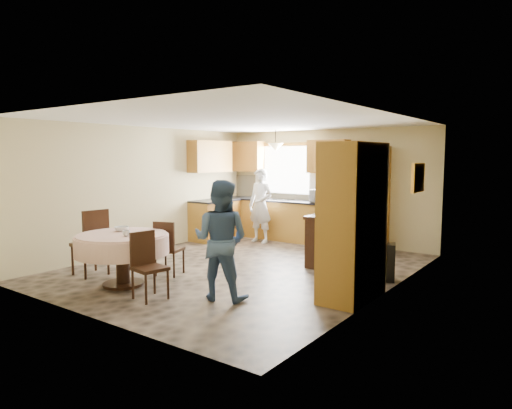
{
  "coord_description": "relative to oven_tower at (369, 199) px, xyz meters",
  "views": [
    {
      "loc": [
        4.7,
        -6.11,
        1.91
      ],
      "look_at": [
        0.05,
        0.3,
        1.08
      ],
      "focal_mm": 32.0,
      "sensor_mm": 36.0,
      "label": 1
    }
  ],
  "objects": [
    {
      "name": "floor",
      "position": [
        -1.15,
        -2.69,
        -1.06
      ],
      "size": [
        5.0,
        6.0,
        0.01
      ],
      "primitive_type": "cube",
      "color": "#6D5B4C",
      "rests_on": "ground"
    },
    {
      "name": "ceiling",
      "position": [
        -1.15,
        -2.69,
        1.44
      ],
      "size": [
        5.0,
        6.0,
        0.01
      ],
      "primitive_type": "cube",
      "color": "white",
      "rests_on": "wall_back"
    },
    {
      "name": "wall_back",
      "position": [
        -1.15,
        0.31,
        0.19
      ],
      "size": [
        5.0,
        0.02,
        2.5
      ],
      "primitive_type": "cube",
      "color": "tan",
      "rests_on": "floor"
    },
    {
      "name": "wall_front",
      "position": [
        -1.15,
        -5.69,
        0.19
      ],
      "size": [
        5.0,
        0.02,
        2.5
      ],
      "primitive_type": "cube",
      "color": "tan",
      "rests_on": "floor"
    },
    {
      "name": "wall_left",
      "position": [
        -3.65,
        -2.69,
        0.19
      ],
      "size": [
        0.02,
        6.0,
        2.5
      ],
      "primitive_type": "cube",
      "color": "tan",
      "rests_on": "floor"
    },
    {
      "name": "wall_right",
      "position": [
        1.35,
        -2.69,
        0.19
      ],
      "size": [
        0.02,
        6.0,
        2.5
      ],
      "primitive_type": "cube",
      "color": "tan",
      "rests_on": "floor"
    },
    {
      "name": "window",
      "position": [
        -2.15,
        0.29,
        0.54
      ],
      "size": [
        1.4,
        0.03,
        1.1
      ],
      "primitive_type": "cube",
      "color": "white",
      "rests_on": "wall_back"
    },
    {
      "name": "curtain_left",
      "position": [
        -2.9,
        0.24,
        0.59
      ],
      "size": [
        0.22,
        0.02,
        1.15
      ],
      "primitive_type": "cube",
      "color": "white",
      "rests_on": "wall_back"
    },
    {
      "name": "curtain_right",
      "position": [
        -1.4,
        0.24,
        0.59
      ],
      "size": [
        0.22,
        0.02,
        1.15
      ],
      "primitive_type": "cube",
      "color": "white",
      "rests_on": "wall_back"
    },
    {
      "name": "base_cab_back",
      "position": [
        -2.0,
        0.01,
        -0.62
      ],
      "size": [
        3.3,
        0.6,
        0.88
      ],
      "primitive_type": "cube",
      "color": "#BF8D33",
      "rests_on": "floor"
    },
    {
      "name": "counter_back",
      "position": [
        -2.0,
        0.01,
        -0.16
      ],
      "size": [
        3.3,
        0.64,
        0.04
      ],
      "primitive_type": "cube",
      "color": "black",
      "rests_on": "base_cab_back"
    },
    {
      "name": "base_cab_left",
      "position": [
        -3.35,
        -0.89,
        -0.62
      ],
      "size": [
        0.6,
        1.2,
        0.88
      ],
      "primitive_type": "cube",
      "color": "#BF8D33",
      "rests_on": "floor"
    },
    {
      "name": "counter_left",
      "position": [
        -3.35,
        -0.89,
        -0.16
      ],
      "size": [
        0.64,
        1.2,
        0.04
      ],
      "primitive_type": "cube",
      "color": "black",
      "rests_on": "base_cab_left"
    },
    {
      "name": "backsplash",
      "position": [
        -2.0,
        0.3,
        0.12
      ],
      "size": [
        3.3,
        0.02,
        0.55
      ],
      "primitive_type": "cube",
      "color": "tan",
      "rests_on": "wall_back"
    },
    {
      "name": "wall_cab_left",
      "position": [
        -3.2,
        0.15,
        0.85
      ],
      "size": [
        0.85,
        0.33,
        0.72
      ],
      "primitive_type": "cube",
      "color": "#AA742A",
      "rests_on": "wall_back"
    },
    {
      "name": "wall_cab_right",
      "position": [
        -1.0,
        0.15,
        0.85
      ],
      "size": [
        0.9,
        0.33,
        0.72
      ],
      "primitive_type": "cube",
      "color": "#AA742A",
      "rests_on": "wall_back"
    },
    {
      "name": "wall_cab_side",
      "position": [
        -3.48,
        -0.89,
        0.85
      ],
      "size": [
        0.33,
        1.2,
        0.72
      ],
      "primitive_type": "cube",
      "color": "#AA742A",
      "rests_on": "wall_left"
    },
    {
      "name": "oven_tower",
      "position": [
        0.0,
        0.0,
        0.0
      ],
      "size": [
        0.66,
        0.62,
        2.12
      ],
      "primitive_type": "cube",
      "color": "#BF8D33",
      "rests_on": "floor"
    },
    {
      "name": "oven_upper",
      "position": [
        0.0,
        -0.31,
        0.19
      ],
      "size": [
        0.56,
        0.01,
        0.45
      ],
      "primitive_type": "cube",
      "color": "black",
      "rests_on": "oven_tower"
    },
    {
      "name": "oven_lower",
      "position": [
        0.0,
        -0.31,
        -0.31
      ],
      "size": [
        0.56,
        0.01,
        0.45
      ],
      "primitive_type": "cube",
      "color": "black",
      "rests_on": "oven_tower"
    },
    {
      "name": "pendant",
      "position": [
        -2.15,
        -0.19,
        1.06
      ],
      "size": [
        0.36,
        0.36,
        0.18
      ],
      "primitive_type": "cone",
      "rotation": [
        3.14,
        0.0,
        0.0
      ],
      "color": "beige",
      "rests_on": "ceiling"
    },
    {
      "name": "sideboard",
      "position": [
        0.27,
        -1.85,
        -0.64
      ],
      "size": [
        1.2,
        0.54,
        0.84
      ],
      "primitive_type": "cube",
      "rotation": [
        0.0,
        0.0,
        0.04
      ],
      "color": "#361B0E",
      "rests_on": "floor"
    },
    {
      "name": "space_heater",
      "position": [
        1.05,
        -2.06,
        -0.77
      ],
      "size": [
        0.5,
        0.42,
        0.58
      ],
      "primitive_type": "cube",
      "rotation": [
        0.0,
        0.0,
        0.34
      ],
      "color": "black",
      "rests_on": "floor"
    },
    {
      "name": "cupboard",
      "position": [
        1.07,
        -3.18,
        -0.01
      ],
      "size": [
        0.55,
        1.1,
        2.09
      ],
      "primitive_type": "cube",
      "color": "#BF8D33",
      "rests_on": "floor"
    },
    {
      "name": "dining_table",
      "position": [
        -1.95,
        -4.58,
        -0.46
      ],
      "size": [
        1.36,
        1.36,
        0.77
      ],
      "color": "#361B0E",
      "rests_on": "floor"
    },
    {
      "name": "chair_left",
      "position": [
        -2.78,
        -4.52,
        -0.47
      ],
      "size": [
        0.5,
        0.5,
        1.07
      ],
      "rotation": [
        0.0,
        0.0,
        -1.66
      ],
      "color": "#361B0E",
      "rests_on": "floor"
    },
    {
      "name": "chair_back",
      "position": [
        -1.82,
        -3.81,
        -0.57
      ],
      "size": [
        0.48,
        0.48,
        0.89
      ],
      "rotation": [
        0.0,
        0.0,
        3.46
      ],
      "color": "#361B0E",
      "rests_on": "floor"
    },
    {
      "name": "chair_right",
      "position": [
        -1.18,
        -4.78,
        -0.56
      ],
      "size": [
        0.45,
        0.45,
        0.9
      ],
      "rotation": [
        0.0,
        0.0,
        1.4
      ],
      "color": "#361B0E",
      "rests_on": "floor"
    },
    {
      "name": "framed_picture",
      "position": [
        1.32,
        -1.21,
        0.5
      ],
      "size": [
        0.06,
        0.58,
        0.48
      ],
      "color": "gold",
      "rests_on": "wall_right"
    },
    {
      "name": "microwave",
      "position": [
        -1.03,
        -0.04,
        0.0
      ],
      "size": [
        0.56,
        0.42,
        0.28
      ],
      "primitive_type": "imported",
      "rotation": [
        0.0,
        0.0,
        0.17
      ],
      "color": "silver",
      "rests_on": "counter_back"
    },
    {
      "name": "person_sink",
      "position": [
        -2.29,
        -0.57,
        -0.24
      ],
      "size": [
        0.61,
        0.41,
        1.65
      ],
      "primitive_type": "imported",
      "rotation": [
        0.0,
        0.0,
        -0.03
      ],
      "color": "silver",
      "rests_on": "floor"
    },
    {
      "name": "person_dining",
      "position": [
        -0.35,
        -4.22,
        -0.26
      ],
      "size": [
        0.92,
        0.8,
        1.61
      ],
      "primitive_type": "imported",
      "rotation": [
        0.0,
        0.0,
        3.43
      ],
      "color": "#3A557F",
      "rests_on": "floor"
    },
    {
      "name": "bowl_sideboard",
      "position": [
        -0.05,
        -1.85,
        -0.19
      ],
      "size": [
        0.24,
        0.24,
        0.05
      ],
      "primitive_type": "imported",
      "rotation": [
        0.0,
        0.0,
        0.35
      ],
      "color": "#B2B2B2",
      "rests_on": "sideboard"
    },
    {
      "name": "bottle_sideboard",
      "position": [
        0.52,
        -1.85,
        -0.06
      ],
      "size": [
        0.17,
        0.17,
        0.33
      ],
      "primitive_type": "imported",
      "rotation": [
        0.0,
        0.0,
        -0.43
      ],
      "color": "silver",
      "rests_on": "sideboard"
    },
    {
      "name": "cup_table",
      "position": [
        -1.72,
        -4.68,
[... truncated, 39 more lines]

